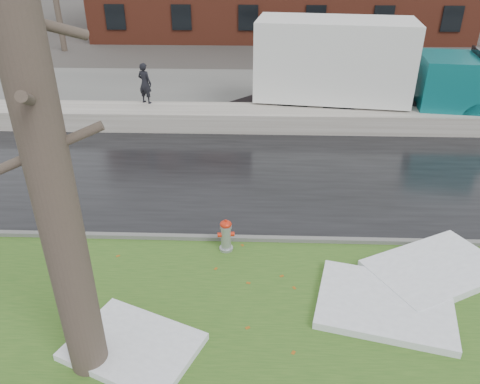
{
  "coord_description": "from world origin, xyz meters",
  "views": [
    {
      "loc": [
        0.43,
        -8.4,
        6.55
      ],
      "look_at": [
        0.07,
        1.68,
        1.0
      ],
      "focal_mm": 35.0,
      "sensor_mm": 36.0,
      "label": 1
    }
  ],
  "objects_px": {
    "tree": "(46,156)",
    "worker": "(145,83)",
    "box_truck": "(364,68)",
    "fire_hydrant": "(226,234)"
  },
  "relations": [
    {
      "from": "tree",
      "to": "box_truck",
      "type": "xyz_separation_m",
      "value": [
        6.97,
        12.84,
        -1.96
      ]
    },
    {
      "from": "tree",
      "to": "box_truck",
      "type": "bearing_deg",
      "value": 61.5
    },
    {
      "from": "tree",
      "to": "worker",
      "type": "bearing_deg",
      "value": 97.18
    },
    {
      "from": "box_truck",
      "to": "worker",
      "type": "xyz_separation_m",
      "value": [
        -8.5,
        -0.73,
        -0.48
      ]
    },
    {
      "from": "tree",
      "to": "worker",
      "type": "relative_size",
      "value": 4.99
    },
    {
      "from": "box_truck",
      "to": "worker",
      "type": "relative_size",
      "value": 7.38
    },
    {
      "from": "tree",
      "to": "fire_hydrant",
      "type": "bearing_deg",
      "value": 57.87
    },
    {
      "from": "tree",
      "to": "worker",
      "type": "xyz_separation_m",
      "value": [
        -1.52,
        12.11,
        -2.44
      ]
    },
    {
      "from": "fire_hydrant",
      "to": "box_truck",
      "type": "height_order",
      "value": "box_truck"
    },
    {
      "from": "tree",
      "to": "box_truck",
      "type": "relative_size",
      "value": 0.68
    }
  ]
}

